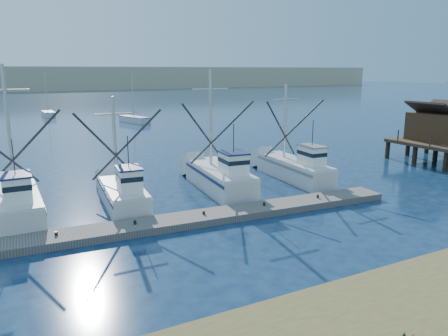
{
  "coord_description": "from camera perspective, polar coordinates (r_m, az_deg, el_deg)",
  "views": [
    {
      "loc": [
        -15.58,
        -15.09,
        8.54
      ],
      "look_at": [
        -3.42,
        8.0,
        2.67
      ],
      "focal_mm": 35.0,
      "sensor_mm": 36.0,
      "label": 1
    }
  ],
  "objects": [
    {
      "name": "floating_dock",
      "position": [
        24.52,
        -9.22,
        -7.36
      ],
      "size": [
        31.04,
        3.84,
        0.41
      ],
      "primitive_type": "cube",
      "rotation": [
        0.0,
        0.0,
        -0.06
      ],
      "color": "#68615D",
      "rests_on": "ground"
    },
    {
      "name": "trawler_fleet",
      "position": [
        28.76,
        -14.44,
        -2.95
      ],
      "size": [
        30.75,
        8.84,
        9.22
      ],
      "color": "silver",
      "rests_on": "ground"
    },
    {
      "name": "sailboat_near",
      "position": [
        74.8,
        -11.63,
        6.23
      ],
      "size": [
        3.78,
        6.84,
        8.1
      ],
      "rotation": [
        0.0,
        0.0,
        0.31
      ],
      "color": "silver",
      "rests_on": "ground"
    },
    {
      "name": "sailboat_far",
      "position": [
        88.68,
        -21.95,
        6.55
      ],
      "size": [
        1.96,
        5.49,
        8.1
      ],
      "rotation": [
        0.0,
        0.0,
        0.03
      ],
      "color": "silver",
      "rests_on": "ground"
    },
    {
      "name": "dune_ridge",
      "position": [
        225.65,
        -24.26,
        10.68
      ],
      "size": [
        360.0,
        60.0,
        10.0
      ],
      "primitive_type": "cube",
      "color": "tan",
      "rests_on": "ground"
    },
    {
      "name": "ground",
      "position": [
        23.3,
        17.08,
        -9.41
      ],
      "size": [
        500.0,
        500.0,
        0.0
      ],
      "primitive_type": "plane",
      "color": "#0D1F3C",
      "rests_on": "ground"
    }
  ]
}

